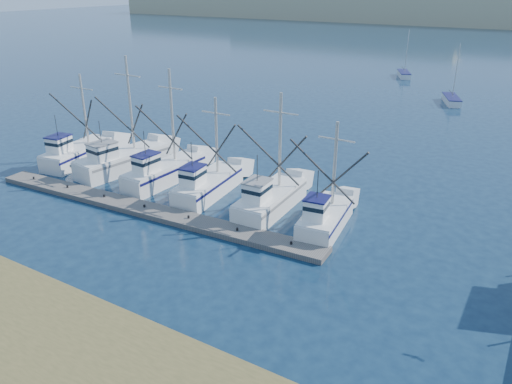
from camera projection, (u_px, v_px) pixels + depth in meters
ground at (192, 288)px, 28.12m from camera, size 500.00×500.00×0.00m
floating_dock at (145, 209)px, 37.24m from camera, size 28.96×3.41×0.39m
trawler_fleet at (174, 176)px, 41.42m from camera, size 29.10×9.12×10.01m
sailboat_near at (451, 100)px, 69.75m from camera, size 3.67×6.11×8.10m
sailboat_far at (404, 74)px, 88.56m from camera, size 3.82×5.96×8.10m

